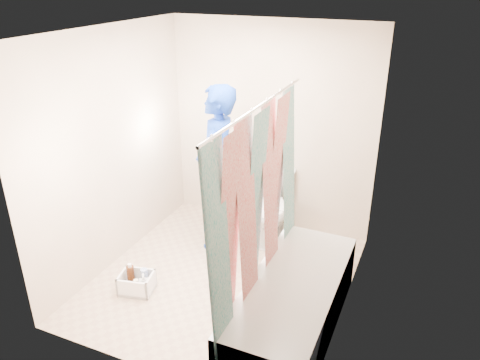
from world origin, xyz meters
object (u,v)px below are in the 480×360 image
at_px(plumber, 217,169).
at_px(cleaning_caddy, 138,283).
at_px(toilet, 273,207).
at_px(bathtub, 292,304).

height_order(plumber, cleaning_caddy, plumber).
distance_m(toilet, plumber, 0.81).
bearing_deg(toilet, cleaning_caddy, -132.11).
bearing_deg(plumber, cleaning_caddy, -27.16).
distance_m(bathtub, plumber, 1.71).
bearing_deg(plumber, toilet, 112.97).
relative_size(bathtub, plumber, 0.96).
height_order(bathtub, toilet, toilet).
relative_size(plumber, cleaning_caddy, 5.03).
bearing_deg(bathtub, plumber, 139.41).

